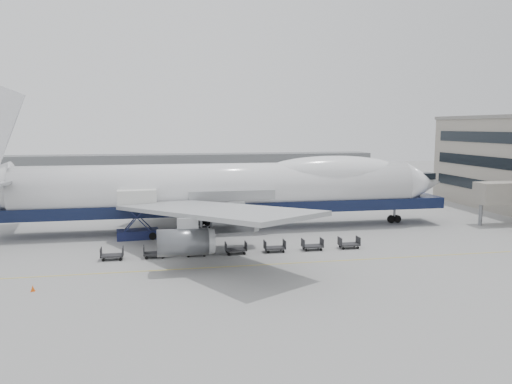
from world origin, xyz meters
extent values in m
plane|color=gray|center=(0.00, 0.00, 0.00)|extent=(260.00, 260.00, 0.00)
cube|color=gold|center=(0.00, -6.00, 0.01)|extent=(60.00, 0.15, 0.01)
cube|color=gray|center=(40.00, 8.00, 4.50)|extent=(9.00, 3.00, 3.00)
cylinder|color=slate|center=(36.00, 8.00, 1.50)|extent=(0.50, 0.50, 3.00)
cube|color=slate|center=(-10.00, 70.00, 3.50)|extent=(110.00, 8.00, 7.00)
cylinder|color=white|center=(0.00, 12.00, 5.70)|extent=(52.00, 6.40, 6.40)
cube|color=#0E1633|center=(1.00, 12.00, 3.14)|extent=(60.00, 5.76, 1.50)
cone|color=white|center=(29.00, 12.00, 5.70)|extent=(6.00, 6.40, 6.40)
ellipsoid|color=white|center=(15.60, 12.00, 7.46)|extent=(20.67, 5.78, 4.56)
cube|color=#9EA0A3|center=(-3.00, -2.28, 5.10)|extent=(20.35, 26.74, 2.26)
cube|color=#9EA0A3|center=(-3.00, 26.28, 5.10)|extent=(20.35, 26.74, 2.26)
cylinder|color=#595B60|center=(-6.00, 31.00, 2.90)|extent=(4.80, 2.60, 2.60)
cylinder|color=#595B60|center=(0.00, 22.00, 2.90)|extent=(4.80, 2.60, 2.60)
cylinder|color=#595B60|center=(0.00, 2.00, 2.90)|extent=(4.80, 2.60, 2.60)
cylinder|color=#595B60|center=(-6.00, -7.00, 2.90)|extent=(4.80, 2.60, 2.60)
cylinder|color=slate|center=(25.00, 12.00, 1.25)|extent=(0.36, 0.36, 2.50)
cylinder|color=black|center=(25.00, 12.00, 0.55)|extent=(1.10, 0.45, 1.10)
cylinder|color=slate|center=(-3.00, 9.00, 1.25)|extent=(0.36, 0.36, 2.50)
cylinder|color=black|center=(-3.00, 9.00, 0.55)|extent=(1.10, 0.45, 1.10)
cylinder|color=slate|center=(-3.00, 15.00, 1.25)|extent=(0.36, 0.36, 2.50)
cylinder|color=black|center=(-3.00, 15.00, 0.55)|extent=(1.10, 0.45, 1.10)
cube|color=#171E47|center=(-10.83, 8.50, 0.55)|extent=(5.22, 2.86, 1.11)
cube|color=silver|center=(-10.83, 8.50, 5.00)|extent=(4.84, 3.02, 2.21)
cube|color=#171E47|center=(-10.83, 7.39, 2.80)|extent=(3.58, 0.44, 3.97)
cube|color=#171E47|center=(-10.83, 9.61, 2.80)|extent=(3.58, 0.44, 3.97)
cube|color=slate|center=(-10.83, 10.11, 5.00)|extent=(2.51, 1.42, 0.15)
cylinder|color=black|center=(-12.64, 7.49, 0.45)|extent=(0.90, 0.35, 0.90)
cylinder|color=black|center=(-12.64, 9.51, 0.45)|extent=(0.90, 0.35, 0.90)
cylinder|color=black|center=(-9.02, 7.49, 0.45)|extent=(0.90, 0.35, 0.90)
cylinder|color=black|center=(-9.02, 9.51, 0.45)|extent=(0.90, 0.35, 0.90)
cone|color=#E1520B|center=(-18.70, -10.21, 0.27)|extent=(0.35, 0.35, 0.54)
cube|color=#E1520B|center=(-18.70, -10.21, 0.01)|extent=(0.37, 0.37, 0.03)
cube|color=#2D2D30|center=(-13.05, -1.14, 0.45)|extent=(2.30, 1.35, 0.18)
cube|color=#2D2D30|center=(-14.15, -1.14, 0.85)|extent=(0.08, 1.35, 0.90)
cube|color=#2D2D30|center=(-11.95, -1.14, 0.85)|extent=(0.08, 1.35, 0.90)
cylinder|color=black|center=(-13.90, -1.69, 0.15)|extent=(0.30, 0.12, 0.30)
cylinder|color=black|center=(-13.90, -0.59, 0.15)|extent=(0.30, 0.12, 0.30)
cylinder|color=black|center=(-12.20, -1.69, 0.15)|extent=(0.30, 0.12, 0.30)
cylinder|color=black|center=(-12.20, -0.59, 0.15)|extent=(0.30, 0.12, 0.30)
cube|color=#2D2D30|center=(-8.72, -1.14, 0.45)|extent=(2.30, 1.35, 0.18)
cube|color=#2D2D30|center=(-9.82, -1.14, 0.85)|extent=(0.08, 1.35, 0.90)
cube|color=#2D2D30|center=(-7.62, -1.14, 0.85)|extent=(0.08, 1.35, 0.90)
cylinder|color=black|center=(-9.57, -1.69, 0.15)|extent=(0.30, 0.12, 0.30)
cylinder|color=black|center=(-9.57, -0.59, 0.15)|extent=(0.30, 0.12, 0.30)
cylinder|color=black|center=(-7.87, -1.69, 0.15)|extent=(0.30, 0.12, 0.30)
cylinder|color=black|center=(-7.87, -0.59, 0.15)|extent=(0.30, 0.12, 0.30)
cube|color=#2D2D30|center=(-4.38, -1.14, 0.45)|extent=(2.30, 1.35, 0.18)
cube|color=#2D2D30|center=(-5.48, -1.14, 0.85)|extent=(0.08, 1.35, 0.90)
cube|color=#2D2D30|center=(-3.28, -1.14, 0.85)|extent=(0.08, 1.35, 0.90)
cylinder|color=black|center=(-5.23, -1.69, 0.15)|extent=(0.30, 0.12, 0.30)
cylinder|color=black|center=(-5.23, -0.59, 0.15)|extent=(0.30, 0.12, 0.30)
cylinder|color=black|center=(-3.53, -1.69, 0.15)|extent=(0.30, 0.12, 0.30)
cylinder|color=black|center=(-3.53, -0.59, 0.15)|extent=(0.30, 0.12, 0.30)
cube|color=#2D2D30|center=(-0.05, -1.14, 0.45)|extent=(2.30, 1.35, 0.18)
cube|color=#2D2D30|center=(-1.15, -1.14, 0.85)|extent=(0.08, 1.35, 0.90)
cube|color=#2D2D30|center=(1.05, -1.14, 0.85)|extent=(0.08, 1.35, 0.90)
cylinder|color=black|center=(-0.90, -1.69, 0.15)|extent=(0.30, 0.12, 0.30)
cylinder|color=black|center=(-0.90, -0.59, 0.15)|extent=(0.30, 0.12, 0.30)
cylinder|color=black|center=(0.80, -1.69, 0.15)|extent=(0.30, 0.12, 0.30)
cylinder|color=black|center=(0.80, -0.59, 0.15)|extent=(0.30, 0.12, 0.30)
cube|color=#2D2D30|center=(4.29, -1.14, 0.45)|extent=(2.30, 1.35, 0.18)
cube|color=#2D2D30|center=(3.19, -1.14, 0.85)|extent=(0.08, 1.35, 0.90)
cube|color=#2D2D30|center=(5.39, -1.14, 0.85)|extent=(0.08, 1.35, 0.90)
cylinder|color=black|center=(3.44, -1.69, 0.15)|extent=(0.30, 0.12, 0.30)
cylinder|color=black|center=(3.44, -0.59, 0.15)|extent=(0.30, 0.12, 0.30)
cylinder|color=black|center=(5.14, -1.69, 0.15)|extent=(0.30, 0.12, 0.30)
cylinder|color=black|center=(5.14, -0.59, 0.15)|extent=(0.30, 0.12, 0.30)
cube|color=#2D2D30|center=(8.63, -1.14, 0.45)|extent=(2.30, 1.35, 0.18)
cube|color=#2D2D30|center=(7.53, -1.14, 0.85)|extent=(0.08, 1.35, 0.90)
cube|color=#2D2D30|center=(9.73, -1.14, 0.85)|extent=(0.08, 1.35, 0.90)
cylinder|color=black|center=(7.78, -1.69, 0.15)|extent=(0.30, 0.12, 0.30)
cylinder|color=black|center=(7.78, -0.59, 0.15)|extent=(0.30, 0.12, 0.30)
cylinder|color=black|center=(9.48, -1.69, 0.15)|extent=(0.30, 0.12, 0.30)
cylinder|color=black|center=(9.48, -0.59, 0.15)|extent=(0.30, 0.12, 0.30)
cube|color=#2D2D30|center=(12.96, -1.14, 0.45)|extent=(2.30, 1.35, 0.18)
cube|color=#2D2D30|center=(11.86, -1.14, 0.85)|extent=(0.08, 1.35, 0.90)
cube|color=#2D2D30|center=(14.06, -1.14, 0.85)|extent=(0.08, 1.35, 0.90)
cylinder|color=black|center=(12.11, -1.69, 0.15)|extent=(0.30, 0.12, 0.30)
cylinder|color=black|center=(12.11, -0.59, 0.15)|extent=(0.30, 0.12, 0.30)
cylinder|color=black|center=(13.81, -1.69, 0.15)|extent=(0.30, 0.12, 0.30)
cylinder|color=black|center=(13.81, -0.59, 0.15)|extent=(0.30, 0.12, 0.30)
camera|label=1|loc=(-7.93, -53.52, 13.78)|focal=35.00mm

